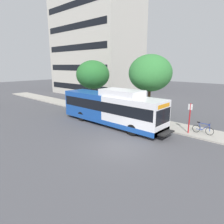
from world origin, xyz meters
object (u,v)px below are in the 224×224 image
object	(u,v)px
transit_bus	(111,108)
street_tree_near_stop	(150,73)
bus_stop_sign_pole	(190,116)
street_tree_mid_block	(93,75)
bicycle_parked	(203,129)

from	to	relation	value
transit_bus	street_tree_near_stop	world-z (taller)	street_tree_near_stop
bus_stop_sign_pole	street_tree_mid_block	distance (m)	14.58
transit_bus	bicycle_parked	bearing A→B (deg)	-69.25
transit_bus	street_tree_mid_block	bearing A→B (deg)	59.67
transit_bus	street_tree_near_stop	distance (m)	5.52
bicycle_parked	bus_stop_sign_pole	bearing A→B (deg)	121.65
street_tree_mid_block	street_tree_near_stop	bearing A→B (deg)	-91.82
street_tree_mid_block	bus_stop_sign_pole	bearing A→B (deg)	-97.40
street_tree_near_stop	street_tree_mid_block	size ratio (longest dim) A/B	1.07
transit_bus	street_tree_near_stop	bearing A→B (deg)	-25.98
bus_stop_sign_pole	street_tree_mid_block	world-z (taller)	street_tree_mid_block
transit_bus	bus_stop_sign_pole	xyz separation A→B (m)	(2.39, -6.93, -0.05)
bicycle_parked	transit_bus	bearing A→B (deg)	110.75
transit_bus	street_tree_near_stop	size ratio (longest dim) A/B	1.79
transit_bus	street_tree_mid_block	size ratio (longest dim) A/B	1.92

